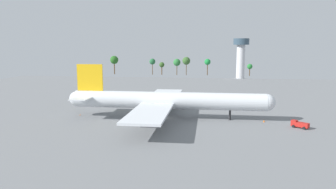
# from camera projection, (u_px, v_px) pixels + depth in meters

# --- Properties ---
(ground_plane) EXTENTS (289.88, 289.88, 0.00)m
(ground_plane) POSITION_uv_depth(u_px,v_px,m) (168.00, 118.00, 111.94)
(ground_plane) COLOR slate
(cargo_airplane) EXTENTS (72.47, 64.51, 18.82)m
(cargo_airplane) POSITION_uv_depth(u_px,v_px,m) (166.00, 101.00, 111.06)
(cargo_airplane) COLOR silver
(cargo_airplane) RESTS_ON ground_plane
(fuel_truck) EXTENTS (3.71, 4.71, 2.45)m
(fuel_truck) POSITION_uv_depth(u_px,v_px,m) (121.00, 95.00, 156.64)
(fuel_truck) COLOR silver
(fuel_truck) RESTS_ON ground_plane
(maintenance_van) EXTENTS (4.10, 2.66, 2.25)m
(maintenance_van) POSITION_uv_depth(u_px,v_px,m) (237.00, 106.00, 127.99)
(maintenance_van) COLOR silver
(maintenance_van) RESTS_ON ground_plane
(baggage_tug) EXTENTS (5.22, 4.62, 2.22)m
(baggage_tug) POSITION_uv_depth(u_px,v_px,m) (300.00, 124.00, 98.46)
(baggage_tug) COLOR #B21E19
(baggage_tug) RESTS_ON ground_plane
(safety_cone_nose) EXTENTS (0.55, 0.55, 0.79)m
(safety_cone_nose) POSITION_uv_depth(u_px,v_px,m) (264.00, 121.00, 106.14)
(safety_cone_nose) COLOR orange
(safety_cone_nose) RESTS_ON ground_plane
(safety_cone_tail) EXTENTS (0.40, 0.40, 0.58)m
(safety_cone_tail) POSITION_uv_depth(u_px,v_px,m) (80.00, 115.00, 116.38)
(safety_cone_tail) COLOR orange
(safety_cone_tail) RESTS_ON ground_plane
(control_tower) EXTENTS (12.15, 12.15, 30.94)m
(control_tower) POSITION_uv_depth(u_px,v_px,m) (241.00, 54.00, 246.78)
(control_tower) COLOR silver
(control_tower) RESTS_ON ground_plane
(tree_line_backdrop) EXTENTS (124.73, 7.32, 16.50)m
(tree_line_backdrop) POSITION_uv_depth(u_px,v_px,m) (166.00, 62.00, 278.39)
(tree_line_backdrop) COLOR #51381E
(tree_line_backdrop) RESTS_ON ground_plane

